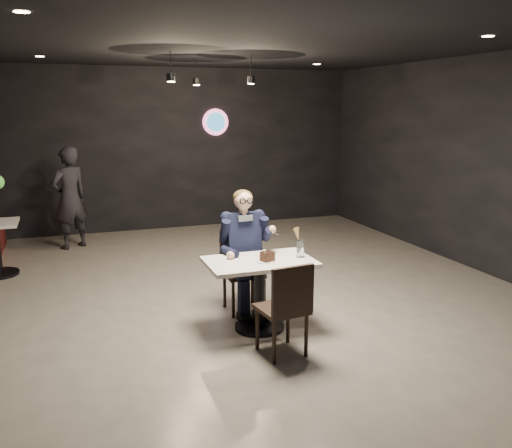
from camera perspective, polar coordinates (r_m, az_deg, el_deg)
name	(u,v)px	position (r m, az deg, el deg)	size (l,w,h in m)	color
floor	(253,306)	(6.44, -0.30, -8.61)	(9.00, 9.00, 0.00)	gray
wall_sign	(215,122)	(10.53, -4.29, 10.65)	(0.50, 0.06, 0.50)	pink
pendant_lights	(206,64)	(7.95, -5.28, 16.45)	(1.40, 1.20, 0.36)	black
main_table	(259,295)	(5.69, 0.37, -7.44)	(1.10, 0.70, 0.75)	white
chair_far	(243,272)	(6.16, -1.38, -5.06)	(0.42, 0.46, 0.92)	black
chair_near	(282,307)	(5.13, 2.72, -8.72)	(0.42, 0.46, 0.92)	black
seated_man	(243,250)	(6.09, -1.39, -2.73)	(0.60, 0.80, 1.44)	black
dessert_plate	(266,261)	(5.53, 1.02, -3.89)	(0.22, 0.22, 0.01)	white
cake_slice	(267,257)	(5.50, 1.20, -3.45)	(0.12, 0.10, 0.09)	black
mint_leaf	(270,253)	(5.48, 1.53, -3.12)	(0.06, 0.04, 0.01)	green
sundae_glass	(300,249)	(5.69, 4.69, -2.61)	(0.08, 0.08, 0.18)	silver
wafer_cone	(297,234)	(5.64, 4.37, -1.06)	(0.07, 0.07, 0.14)	tan
passerby	(70,198)	(9.33, -19.01, 2.62)	(0.61, 0.40, 1.67)	black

